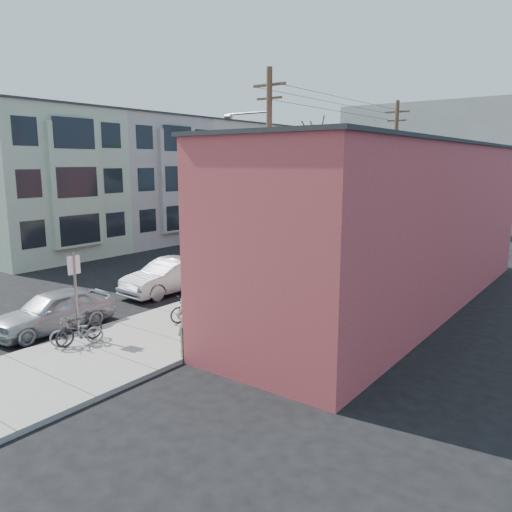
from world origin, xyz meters
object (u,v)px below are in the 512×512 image
Objects in this scene: tree_leafy_far at (425,162)px; patron_green at (225,309)px; patio_chair_b at (222,323)px; parked_bike_b at (77,332)px; parking_meter_near at (189,281)px; parking_meter_far at (310,249)px; cyclist at (193,298)px; patio_chair_a at (234,317)px; bus at (364,214)px; car_1 at (170,276)px; utility_pole_near at (268,171)px; car_0 at (53,311)px; tree_bare at (310,209)px; car_2 at (266,256)px; sign_post at (75,287)px; car_4 at (361,232)px; car_3 at (325,238)px; tree_leafy_mid at (363,162)px; patron_grey at (185,323)px; parked_bike_a at (79,328)px.

tree_leafy_far reaches higher than patron_green.
patio_chair_b reaches higher than parked_bike_b.
tree_leafy_far reaches higher than patio_chair_b.
parking_meter_near is 9.80m from parking_meter_far.
cyclist is (1.99, -11.61, 0.00)m from parking_meter_far.
bus is (-8.09, 27.78, 0.79)m from patio_chair_a.
car_1 is (-2.80, 6.65, 0.20)m from parked_bike_b.
car_0 is at bearing -98.51° from utility_pole_near.
parking_meter_far is 11.78m from cyclist.
parking_meter_far is 15.63m from parked_bike_b.
car_1 reaches higher than car_0.
tree_bare is 1.20× the size of car_2.
parking_meter_far is at bearing 90.38° from sign_post.
sign_post is 0.72× the size of car_4.
patio_chair_a is at bearing -72.55° from tree_bare.
parking_meter_near and parking_meter_far have the same top height.
sign_post is at bearing -81.05° from car_3.
patio_chair_b is (3.37, -17.52, -5.26)m from tree_leafy_mid.
parking_meter_near is 26.42m from bus.
utility_pole_near is 5.99× the size of cyclist.
car_1 reaches higher than parked_bike_b.
tree_leafy_mid reaches higher than patron_green.
tree_leafy_far is 29.28m from patio_chair_a.
car_2 is (-1.45, -2.33, -0.21)m from parking_meter_far.
car_2 is (-5.34, 11.58, -0.27)m from patron_grey.
car_4 is (-5.57, 24.21, -0.40)m from patron_grey.
patron_grey reaches higher than cyclist.
parked_bike_b is at bearing -115.41° from patio_chair_b.
sign_post is 0.66× the size of car_0.
patron_green is at bearing -30.84° from parking_meter_near.
patron_green is (3.85, 2.93, -0.76)m from sign_post.
car_2 is (-5.40, 9.82, -0.30)m from patron_green.
car_3 is (-5.74, 17.12, -0.26)m from patron_green.
patio_chair_a is at bearing 54.49° from parked_bike_a.
tree_bare is 0.84× the size of tree_leafy_mid.
cyclist is at bearing -82.22° from tree_bare.
patron_green reaches higher than patio_chair_a.
parking_meter_far is 12.14m from patio_chair_a.
patio_chair_a is 6.33m from car_0.
patron_grey is at bearing -46.56° from parking_meter_near.
bus is (-4.26, 26.07, 0.40)m from parking_meter_near.
car_2 reaches higher than car_4.
tree_leafy_far is (0.45, 32.20, 3.96)m from sign_post.
tree_leafy_far is at bearing 66.06° from car_4.
car_3 is 5.33m from car_4.
car_0 is at bearing -135.26° from patio_chair_b.
cyclist is at bearing -72.90° from car_2.
car_1 is (-2.14, -4.58, -4.64)m from utility_pole_near.
patron_grey is (-0.03, -1.67, 0.45)m from patio_chair_b.
patio_chair_a is at bearing -83.46° from tree_leafy_far.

